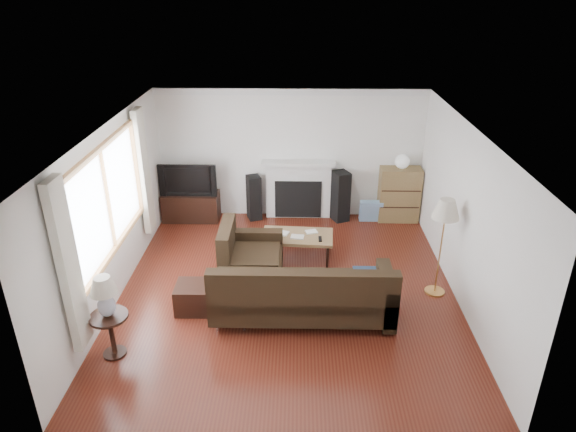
{
  "coord_description": "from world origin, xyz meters",
  "views": [
    {
      "loc": [
        0.14,
        -6.58,
        4.33
      ],
      "look_at": [
        0.0,
        0.3,
        1.1
      ],
      "focal_mm": 32.0,
      "sensor_mm": 36.0,
      "label": 1
    }
  ],
  "objects_px": {
    "sectional_sofa": "(302,289)",
    "tv_stand": "(191,206)",
    "floor_lamp": "(441,248)",
    "coffee_table": "(297,247)",
    "side_table": "(112,335)",
    "bookshelf": "(399,194)"
  },
  "relations": [
    {
      "from": "coffee_table",
      "to": "side_table",
      "type": "height_order",
      "value": "side_table"
    },
    {
      "from": "tv_stand",
      "to": "sectional_sofa",
      "type": "distance_m",
      "value": 3.79
    },
    {
      "from": "tv_stand",
      "to": "side_table",
      "type": "xyz_separation_m",
      "value": [
        -0.22,
        -3.98,
        0.02
      ]
    },
    {
      "from": "sectional_sofa",
      "to": "floor_lamp",
      "type": "xyz_separation_m",
      "value": [
        2.0,
        0.63,
        0.33
      ]
    },
    {
      "from": "floor_lamp",
      "to": "sectional_sofa",
      "type": "bearing_deg",
      "value": -162.58
    },
    {
      "from": "tv_stand",
      "to": "sectional_sofa",
      "type": "bearing_deg",
      "value": -55.5
    },
    {
      "from": "bookshelf",
      "to": "floor_lamp",
      "type": "xyz_separation_m",
      "value": [
        0.14,
        -2.55,
        0.23
      ]
    },
    {
      "from": "bookshelf",
      "to": "side_table",
      "type": "relative_size",
      "value": 1.8
    },
    {
      "from": "floor_lamp",
      "to": "bookshelf",
      "type": "bearing_deg",
      "value": 93.04
    },
    {
      "from": "tv_stand",
      "to": "bookshelf",
      "type": "distance_m",
      "value": 4.02
    },
    {
      "from": "tv_stand",
      "to": "bookshelf",
      "type": "height_order",
      "value": "bookshelf"
    },
    {
      "from": "bookshelf",
      "to": "sectional_sofa",
      "type": "relative_size",
      "value": 0.39
    },
    {
      "from": "tv_stand",
      "to": "coffee_table",
      "type": "height_order",
      "value": "tv_stand"
    },
    {
      "from": "coffee_table",
      "to": "tv_stand",
      "type": "bearing_deg",
      "value": 147.16
    },
    {
      "from": "tv_stand",
      "to": "side_table",
      "type": "relative_size",
      "value": 1.84
    },
    {
      "from": "sectional_sofa",
      "to": "side_table",
      "type": "height_order",
      "value": "sectional_sofa"
    },
    {
      "from": "coffee_table",
      "to": "floor_lamp",
      "type": "bearing_deg",
      "value": -21.22
    },
    {
      "from": "sectional_sofa",
      "to": "tv_stand",
      "type": "bearing_deg",
      "value": 124.5
    },
    {
      "from": "bookshelf",
      "to": "tv_stand",
      "type": "bearing_deg",
      "value": -179.24
    },
    {
      "from": "coffee_table",
      "to": "floor_lamp",
      "type": "xyz_separation_m",
      "value": [
        2.08,
        -0.96,
        0.53
      ]
    },
    {
      "from": "tv_stand",
      "to": "coffee_table",
      "type": "xyz_separation_m",
      "value": [
        2.07,
        -1.53,
        -0.04
      ]
    },
    {
      "from": "tv_stand",
      "to": "side_table",
      "type": "distance_m",
      "value": 3.98
    }
  ]
}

